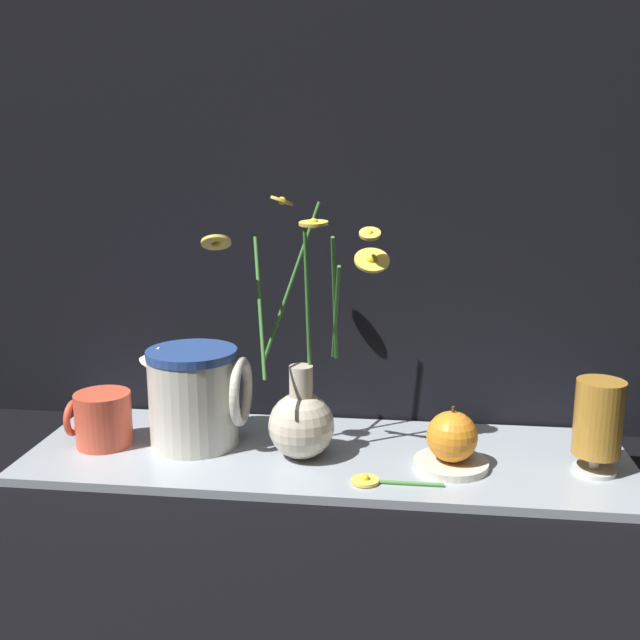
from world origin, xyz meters
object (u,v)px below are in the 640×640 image
(tea_glass, at_px, (598,421))
(vase_with_flowers, at_px, (302,411))
(yellow_mug, at_px, (102,419))
(ceramic_pitcher, at_px, (195,393))
(orange_fruit, at_px, (452,436))

(tea_glass, bearing_deg, vase_with_flowers, 179.47)
(vase_with_flowers, distance_m, yellow_mug, 0.29)
(vase_with_flowers, bearing_deg, tea_glass, -0.53)
(yellow_mug, bearing_deg, ceramic_pitcher, 8.36)
(orange_fruit, bearing_deg, vase_with_flowers, 176.79)
(yellow_mug, height_order, tea_glass, tea_glass)
(ceramic_pitcher, height_order, tea_glass, ceramic_pitcher)
(vase_with_flowers, relative_size, ceramic_pitcher, 2.31)
(ceramic_pitcher, xyz_separation_m, tea_glass, (0.55, -0.03, -0.01))
(tea_glass, distance_m, orange_fruit, 0.19)
(ceramic_pitcher, xyz_separation_m, orange_fruit, (0.36, -0.04, -0.03))
(vase_with_flowers, bearing_deg, yellow_mug, 178.54)
(ceramic_pitcher, relative_size, tea_glass, 1.22)
(ceramic_pitcher, distance_m, orange_fruit, 0.37)
(vase_with_flowers, height_order, yellow_mug, vase_with_flowers)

